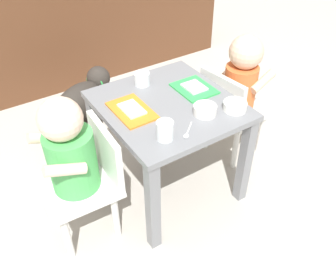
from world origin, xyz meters
The scene contains 13 objects.
ground_plane centered at (0.00, 0.00, 0.00)m, with size 7.00×7.00×0.00m, color #B2ADA3.
kitchen_cabinet_back centered at (0.00, 1.26, 0.50)m, with size 2.27×0.34×1.00m, color #56331E.
dining_table centered at (0.00, 0.00, 0.38)m, with size 0.52×0.56×0.47m.
seated_child_left centered at (-0.42, -0.03, 0.40)m, with size 0.29×0.29×0.65m.
seated_child_right centered at (0.42, 0.03, 0.40)m, with size 0.31×0.31×0.64m.
dog centered at (-0.15, 0.63, 0.20)m, with size 0.45×0.34×0.31m.
food_tray_left centered at (-0.15, 0.03, 0.47)m, with size 0.13×0.21×0.02m.
food_tray_right centered at (0.15, 0.03, 0.47)m, with size 0.15×0.18×0.02m.
water_cup_left centered at (-0.01, 0.18, 0.49)m, with size 0.07×0.07×0.06m.
water_cup_right centered at (-0.13, -0.19, 0.50)m, with size 0.06×0.06×0.07m.
veggie_bowl_near centered at (0.08, -0.14, 0.49)m, with size 0.09×0.09×0.04m.
veggie_bowl_far centered at (0.19, -0.18, 0.48)m, with size 0.09×0.09×0.03m.
spoon_by_left_tray centered at (-0.05, -0.20, 0.47)m, with size 0.08×0.08×0.01m.
Camera 1 is at (-0.67, -1.03, 1.27)m, focal length 38.67 mm.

